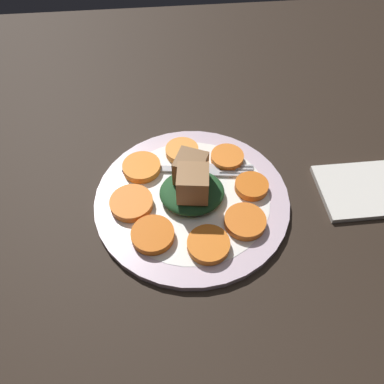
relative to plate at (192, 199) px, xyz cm
name	(u,v)px	position (x,y,z in cm)	size (l,w,h in cm)	color
table_slab	(192,205)	(0.00, 0.00, -1.52)	(120.00, 120.00, 2.00)	black
plate	(192,199)	(0.00, 0.00, 0.00)	(27.65, 27.65, 1.05)	silver
carrot_slice_0	(142,167)	(6.97, -5.87, 1.14)	(5.68, 5.68, 1.11)	orange
carrot_slice_1	(131,203)	(8.50, 0.71, 1.14)	(6.00, 6.00, 1.11)	orange
carrot_slice_2	(153,235)	(5.77, 6.17, 1.14)	(5.65, 5.65, 1.11)	#D45F13
carrot_slice_3	(208,244)	(-1.23, 8.37, 1.14)	(5.51, 5.51, 1.11)	orange
carrot_slice_4	(245,221)	(-6.56, 5.36, 1.14)	(5.57, 5.57, 1.11)	orange
carrot_slice_5	(252,186)	(-8.64, -0.55, 1.14)	(4.81, 4.81, 1.11)	orange
carrot_slice_6	(227,157)	(-6.09, -6.52, 1.14)	(5.01, 5.01, 1.11)	orange
carrot_slice_7	(182,151)	(0.67, -8.65, 1.14)	(5.12, 5.12, 1.11)	orange
center_pile	(192,185)	(-0.04, 0.04, 3.18)	(9.12, 8.40, 6.20)	#1E4723
fork	(191,170)	(-0.40, -4.91, 0.78)	(19.77, 4.37, 0.40)	#B2B2B7
napkin	(376,189)	(-27.15, 0.80, -0.12)	(16.80, 10.08, 0.80)	silver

